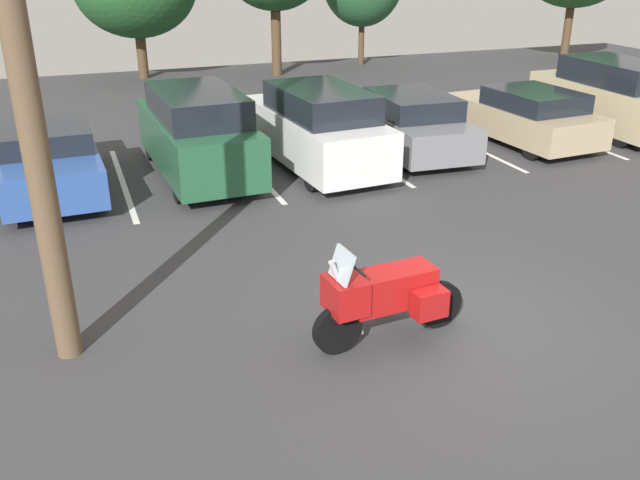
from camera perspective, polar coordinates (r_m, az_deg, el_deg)
ground at (r=9.66m, az=12.26°, el=-6.92°), size 44.00×44.00×0.10m
motorcycle_touring at (r=8.71m, az=5.45°, el=-4.59°), size 2.18×1.01×1.41m
parking_stripes at (r=15.59m, az=-10.94°, el=5.39°), size 26.06×5.14×0.01m
car_blue at (r=15.24m, az=-21.82°, el=6.41°), size 2.03×4.74×1.40m
car_green at (r=15.27m, az=-10.23°, el=8.80°), size 1.99×4.76×1.91m
car_white at (r=15.73m, az=-0.33°, el=9.40°), size 2.13×4.98×1.85m
car_grey at (r=17.27m, az=7.27°, el=9.83°), size 2.12×4.95×1.45m
car_tan at (r=18.57m, az=16.76°, el=9.96°), size 2.16×4.45×1.40m
car_champagne at (r=20.45m, az=23.12°, el=11.03°), size 1.85×4.62×1.93m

